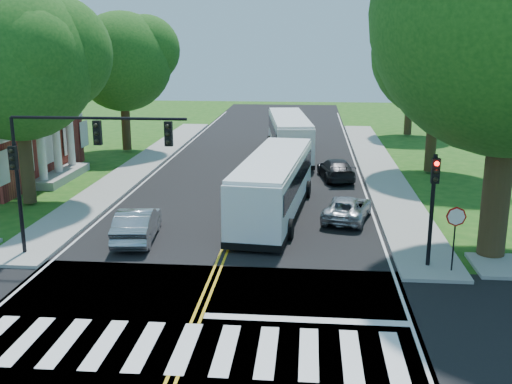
# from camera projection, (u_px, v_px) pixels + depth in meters

# --- Properties ---
(ground) EXTENTS (140.00, 140.00, 0.00)m
(ground) POSITION_uv_depth(u_px,v_px,m) (188.00, 340.00, 17.89)
(ground) COLOR #174D13
(ground) RESTS_ON ground
(road) EXTENTS (14.00, 96.00, 0.01)m
(road) POSITION_uv_depth(u_px,v_px,m) (249.00, 191.00, 35.25)
(road) COLOR black
(road) RESTS_ON ground
(cross_road) EXTENTS (60.00, 12.00, 0.01)m
(cross_road) POSITION_uv_depth(u_px,v_px,m) (188.00, 340.00, 17.89)
(cross_road) COLOR black
(cross_road) RESTS_ON ground
(center_line) EXTENTS (0.36, 70.00, 0.01)m
(center_line) POSITION_uv_depth(u_px,v_px,m) (255.00, 176.00, 39.11)
(center_line) COLOR gold
(center_line) RESTS_ON road
(edge_line_w) EXTENTS (0.12, 70.00, 0.01)m
(edge_line_w) POSITION_uv_depth(u_px,v_px,m) (153.00, 174.00, 39.70)
(edge_line_w) COLOR silver
(edge_line_w) RESTS_ON road
(edge_line_e) EXTENTS (0.12, 70.00, 0.01)m
(edge_line_e) POSITION_uv_depth(u_px,v_px,m) (360.00, 178.00, 38.52)
(edge_line_e) COLOR silver
(edge_line_e) RESTS_ON road
(crosswalk) EXTENTS (12.60, 3.00, 0.01)m
(crosswalk) POSITION_uv_depth(u_px,v_px,m) (185.00, 348.00, 17.40)
(crosswalk) COLOR silver
(crosswalk) RESTS_ON road
(stop_bar) EXTENTS (6.60, 0.40, 0.01)m
(stop_bar) POSITION_uv_depth(u_px,v_px,m) (306.00, 320.00, 19.12)
(stop_bar) COLOR silver
(stop_bar) RESTS_ON road
(sidewalk_nw) EXTENTS (2.60, 40.00, 0.15)m
(sidewalk_nw) POSITION_uv_depth(u_px,v_px,m) (143.00, 164.00, 42.71)
(sidewalk_nw) COLOR gray
(sidewalk_nw) RESTS_ON ground
(sidewalk_ne) EXTENTS (2.60, 40.00, 0.15)m
(sidewalk_ne) POSITION_uv_depth(u_px,v_px,m) (379.00, 168.00, 41.26)
(sidewalk_ne) COLOR gray
(sidewalk_ne) RESTS_ON ground
(tree_west_near) EXTENTS (8.00, 8.00, 11.40)m
(tree_west_near) POSITION_uv_depth(u_px,v_px,m) (17.00, 63.00, 30.52)
(tree_west_near) COLOR #322514
(tree_west_near) RESTS_ON ground
(tree_west_far) EXTENTS (7.60, 7.60, 10.67)m
(tree_west_far) POSITION_uv_depth(u_px,v_px,m) (123.00, 62.00, 46.05)
(tree_west_far) COLOR #322514
(tree_west_far) RESTS_ON ground
(tree_east_mid) EXTENTS (8.40, 8.40, 11.93)m
(tree_east_mid) POSITION_uv_depth(u_px,v_px,m) (438.00, 53.00, 38.09)
(tree_east_mid) COLOR #322514
(tree_east_mid) RESTS_ON ground
(tree_east_far) EXTENTS (7.20, 7.20, 10.34)m
(tree_east_far) POSITION_uv_depth(u_px,v_px,m) (412.00, 60.00, 53.68)
(tree_east_far) COLOR #322514
(tree_east_far) RESTS_ON ground
(signal_nw) EXTENTS (7.15, 0.46, 5.66)m
(signal_nw) POSITION_uv_depth(u_px,v_px,m) (71.00, 153.00, 23.51)
(signal_nw) COLOR black
(signal_nw) RESTS_ON ground
(signal_ne) EXTENTS (0.30, 0.46, 4.40)m
(signal_ne) POSITION_uv_depth(u_px,v_px,m) (433.00, 196.00, 22.65)
(signal_ne) COLOR black
(signal_ne) RESTS_ON ground
(stop_sign) EXTENTS (0.76, 0.08, 2.53)m
(stop_sign) POSITION_uv_depth(u_px,v_px,m) (456.00, 223.00, 22.37)
(stop_sign) COLOR black
(stop_sign) RESTS_ON ground
(bus_lead) EXTENTS (3.75, 12.04, 3.06)m
(bus_lead) POSITION_uv_depth(u_px,v_px,m) (274.00, 184.00, 30.06)
(bus_lead) COLOR white
(bus_lead) RESTS_ON road
(bus_follow) EXTENTS (3.93, 12.08, 3.07)m
(bus_follow) POSITION_uv_depth(u_px,v_px,m) (289.00, 135.00, 45.39)
(bus_follow) COLOR white
(bus_follow) RESTS_ON road
(hatchback) EXTENTS (2.03, 4.63, 1.48)m
(hatchback) POSITION_uv_depth(u_px,v_px,m) (137.00, 224.00, 26.54)
(hatchback) COLOR #A2A4A8
(hatchback) RESTS_ON road
(suv) EXTENTS (2.88, 4.59, 1.18)m
(suv) POSITION_uv_depth(u_px,v_px,m) (347.00, 208.00, 29.57)
(suv) COLOR #A3A5AA
(suv) RESTS_ON road
(dark_sedan) EXTENTS (2.53, 4.78, 1.32)m
(dark_sedan) POSITION_uv_depth(u_px,v_px,m) (336.00, 169.00, 38.09)
(dark_sedan) COLOR black
(dark_sedan) RESTS_ON road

